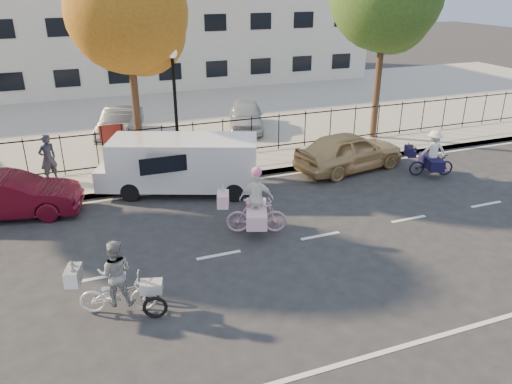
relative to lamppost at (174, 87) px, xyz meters
name	(u,v)px	position (x,y,z in m)	size (l,w,h in m)	color
ground	(219,255)	(-0.50, -6.80, -3.11)	(120.00, 120.00, 0.00)	#333334
road_markings	(219,255)	(-0.50, -6.80, -3.11)	(60.00, 9.52, 0.01)	silver
curb	(177,184)	(-0.50, -1.75, -3.04)	(60.00, 0.10, 0.15)	#A8A399
sidewalk	(170,174)	(-0.50, -0.70, -3.04)	(60.00, 2.20, 0.15)	#A8A399
parking_lot	(135,117)	(-0.50, 8.20, -3.04)	(60.00, 15.60, 0.15)	#A8A399
iron_fence	(163,144)	(-0.50, 0.40, -2.21)	(58.00, 0.06, 1.50)	black
building	(109,38)	(-0.50, 18.20, -0.11)	(34.00, 10.00, 6.00)	silver
lamppost	(174,87)	(0.00, 0.00, 0.00)	(0.36, 0.36, 4.33)	black
street_sign	(112,139)	(-2.35, 0.00, -1.70)	(0.85, 0.06, 1.80)	black
zebra_trike	(117,285)	(-3.21, -8.31, -2.45)	(2.01, 1.16, 1.72)	white
unicorn_bike	(255,209)	(0.86, -5.92, -2.38)	(2.02, 1.46, 1.99)	#D6A2BD
bull_bike	(432,158)	(8.49, -4.00, -2.43)	(1.89, 1.33, 1.70)	black
white_van	(182,163)	(-0.39, -2.30, -2.08)	(5.71, 3.41, 1.87)	white
red_sedan	(10,196)	(-5.69, -2.30, -2.44)	(1.43, 4.09, 1.35)	#500918
gold_sedan	(349,151)	(5.98, -2.42, -2.38)	(1.74, 4.32, 1.47)	tan
pedestrian	(48,158)	(-4.57, -0.10, -2.11)	(0.62, 0.41, 1.71)	black
lot_car_c	(120,123)	(-1.61, 4.59, -2.33)	(1.33, 3.82, 1.26)	#555A5D
lot_car_d	(246,115)	(4.06, 3.72, -2.31)	(1.53, 3.81, 1.30)	#B2B6BA
tree_mid	(131,18)	(-1.16, 0.91, 2.32)	(4.23, 4.23, 7.75)	#442D1D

